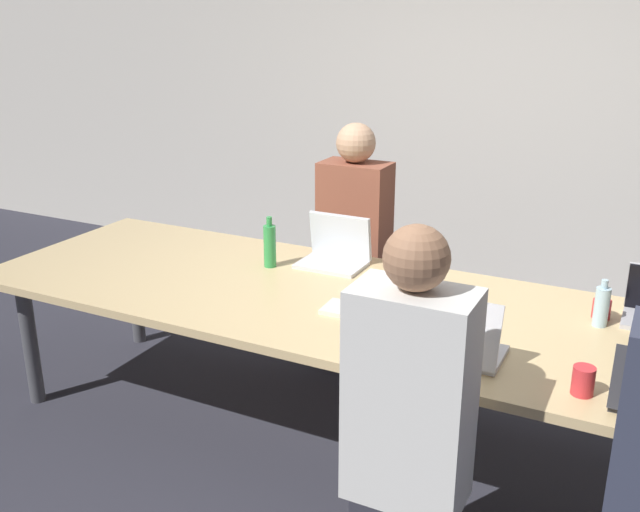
{
  "coord_description": "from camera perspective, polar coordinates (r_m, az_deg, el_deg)",
  "views": [
    {
      "loc": [
        1.07,
        -2.8,
        2.03
      ],
      "look_at": [
        -0.39,
        0.1,
        0.91
      ],
      "focal_mm": 40.0,
      "sensor_mm": 36.0,
      "label": 1
    }
  ],
  "objects": [
    {
      "name": "conference_table",
      "position": [
        3.28,
        5.39,
        -4.87
      ],
      "size": [
        4.1,
        1.2,
        0.76
      ],
      "color": "#D6B77F",
      "rests_on": "ground_plane"
    },
    {
      "name": "curtain_wall",
      "position": [
        5.28,
        15.2,
        11.55
      ],
      "size": [
        12.0,
        0.06,
        2.8
      ],
      "color": "beige",
      "rests_on": "ground_plane"
    },
    {
      "name": "laptop_near_midright",
      "position": [
        2.79,
        10.91,
        -6.71
      ],
      "size": [
        0.34,
        0.26,
        0.26
      ],
      "rotation": [
        0.0,
        0.0,
        3.14
      ],
      "color": "silver",
      "rests_on": "conference_table"
    },
    {
      "name": "bottle_near_midright",
      "position": [
        3.01,
        6.74,
        -4.22
      ],
      "size": [
        0.06,
        0.06,
        0.2
      ],
      "color": "black",
      "rests_on": "conference_table"
    },
    {
      "name": "cup_near_right",
      "position": [
        2.68,
        20.31,
        -9.34
      ],
      "size": [
        0.08,
        0.08,
        0.1
      ],
      "color": "red",
      "rests_on": "conference_table"
    },
    {
      "name": "laptop_far_midleft",
      "position": [
        3.75,
        1.26,
        0.46
      ],
      "size": [
        0.35,
        0.25,
        0.26
      ],
      "color": "silver",
      "rests_on": "conference_table"
    },
    {
      "name": "bottle_far_midleft",
      "position": [
        3.71,
        -4.04,
        0.87
      ],
      "size": [
        0.06,
        0.06,
        0.27
      ],
      "color": "green",
      "rests_on": "conference_table"
    },
    {
      "name": "notebook",
      "position": [
        3.19,
        2.07,
        -4.28
      ],
      "size": [
        0.2,
        0.17,
        0.02
      ],
      "rotation": [
        0.0,
        0.0,
        0.04
      ],
      "color": "silver",
      "rests_on": "conference_table"
    },
    {
      "name": "person_far_midleft",
      "position": [
        4.23,
        2.76,
        0.75
      ],
      "size": [
        0.4,
        0.24,
        1.43
      ],
      "color": "#2D2D38",
      "rests_on": "ground_plane"
    },
    {
      "name": "stapler",
      "position": [
        3.05,
        7.57,
        -5.26
      ],
      "size": [
        0.05,
        0.15,
        0.05
      ],
      "rotation": [
        0.0,
        0.0,
        0.03
      ],
      "color": "black",
      "rests_on": "conference_table"
    },
    {
      "name": "cup_far_right",
      "position": [
        3.34,
        21.59,
        -3.97
      ],
      "size": [
        0.08,
        0.08,
        0.08
      ],
      "color": "red",
      "rests_on": "conference_table"
    },
    {
      "name": "bottle_far_right",
      "position": [
        3.24,
        21.6,
        -3.74
      ],
      "size": [
        0.06,
        0.06,
        0.21
      ],
      "color": "#ADD1E0",
      "rests_on": "conference_table"
    },
    {
      "name": "ground_plane",
      "position": [
        3.62,
        5.03,
        -15.14
      ],
      "size": [
        24.0,
        24.0,
        0.0
      ],
      "primitive_type": "plane",
      "color": "#2D2D38"
    },
    {
      "name": "person_near_midright",
      "position": [
        2.47,
        7.08,
        -13.98
      ],
      "size": [
        0.4,
        0.24,
        1.42
      ],
      "rotation": [
        0.0,
        0.0,
        3.14
      ],
      "color": "#2D2D38",
      "rests_on": "ground_plane"
    }
  ]
}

